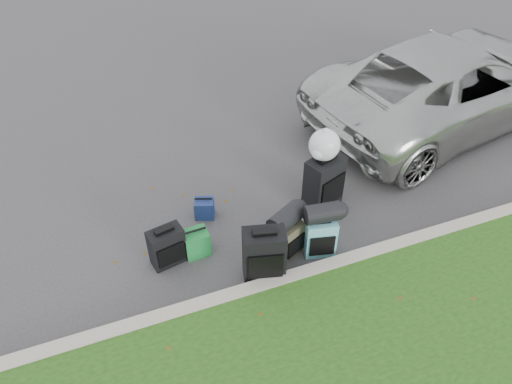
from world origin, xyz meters
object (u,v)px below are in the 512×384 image
object	(u,v)px
suitcase_small_black	(167,247)
tote_navy	(204,208)
suitcase_large_black_left	(264,255)
suitcase_olive	(289,239)
suitcase_teal	(320,237)
suv	(450,83)
suitcase_large_black_right	(324,182)
tote_green	(196,243)

from	to	relation	value
suitcase_small_black	tote_navy	size ratio (longest dim) A/B	1.89
suitcase_large_black_left	suitcase_olive	bearing A→B (deg)	42.25
suitcase_teal	tote_navy	size ratio (longest dim) A/B	1.94
suv	tote_navy	distance (m)	4.92
suv	suitcase_large_black_right	xyz separation A→B (m)	(-3.09, -1.31, -0.33)
suitcase_olive	suitcase_teal	size ratio (longest dim) A/B	0.89
suitcase_teal	tote_navy	bearing A→B (deg)	148.55
suitcase_olive	suitcase_large_black_right	xyz separation A→B (m)	(0.86, 0.72, 0.16)
tote_green	tote_navy	world-z (taller)	tote_green
suitcase_olive	suitcase_small_black	bearing A→B (deg)	140.71
suitcase_small_black	suitcase_teal	bearing A→B (deg)	-27.43
suitcase_large_black_left	tote_navy	distance (m)	1.39
suv	suitcase_small_black	size ratio (longest dim) A/B	9.56
suitcase_large_black_left	suitcase_olive	world-z (taller)	suitcase_large_black_left
suitcase_large_black_left	suitcase_olive	xyz separation A→B (m)	(0.44, 0.24, -0.12)
suitcase_teal	suitcase_small_black	bearing A→B (deg)	177.07
suv	tote_navy	bearing A→B (deg)	90.67
suitcase_large_black_left	suitcase_olive	size ratio (longest dim) A/B	1.49
suitcase_large_black_left	tote_green	bearing A→B (deg)	150.42
suv	suitcase_large_black_right	world-z (taller)	suv
suitcase_olive	tote_navy	xyz separation A→B (m)	(-0.84, 1.08, -0.11)
suv	suitcase_teal	world-z (taller)	suv
suitcase_large_black_left	tote_navy	bearing A→B (deg)	121.21
suitcase_small_black	tote_green	distance (m)	0.40
suv	suitcase_teal	distance (m)	4.20
suitcase_large_black_left	tote_green	world-z (taller)	suitcase_large_black_left
suitcase_small_black	suitcase_olive	world-z (taller)	suitcase_small_black
suitcase_olive	tote_green	world-z (taller)	suitcase_olive
suitcase_large_black_left	suitcase_teal	bearing A→B (deg)	20.99
suitcase_large_black_left	suitcase_large_black_right	size ratio (longest dim) A/B	0.92
suitcase_teal	tote_navy	xyz separation A→B (m)	(-1.23, 1.22, -0.14)
suitcase_small_black	suitcase_olive	distance (m)	1.59
suitcase_olive	suitcase_teal	xyz separation A→B (m)	(0.38, -0.14, 0.03)
suv	tote_navy	world-z (taller)	suv
tote_green	suitcase_teal	bearing A→B (deg)	-23.56
suitcase_small_black	suitcase_large_black_left	xyz separation A→B (m)	(1.08, -0.66, 0.10)
suitcase_small_black	suitcase_large_black_right	bearing A→B (deg)	-4.03
suitcase_teal	suitcase_large_black_left	bearing A→B (deg)	-159.98
suv	suitcase_small_black	world-z (taller)	suv
suitcase_large_black_left	suitcase_olive	distance (m)	0.52
suitcase_olive	tote_navy	bearing A→B (deg)	104.06
suitcase_small_black	suitcase_large_black_right	size ratio (longest dim) A/B	0.68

